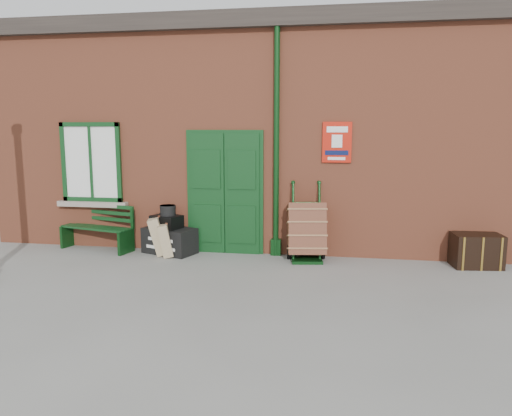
% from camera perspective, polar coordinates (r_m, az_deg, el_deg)
% --- Properties ---
extents(ground, '(80.00, 80.00, 0.00)m').
position_cam_1_polar(ground, '(7.91, -3.83, -7.78)').
color(ground, gray).
rests_on(ground, ground).
extents(station_building, '(10.30, 4.30, 4.36)m').
position_cam_1_polar(station_building, '(10.99, 0.38, 8.48)').
color(station_building, '#A95336').
rests_on(station_building, ground).
extents(bench, '(1.49, 0.77, 0.89)m').
position_cam_1_polar(bench, '(9.96, -17.53, -1.99)').
color(bench, '#0F3917').
rests_on(bench, ground).
extents(houdini_trunk, '(1.06, 0.81, 0.47)m').
position_cam_1_polar(houdini_trunk, '(9.37, -9.83, -3.69)').
color(houdini_trunk, black).
rests_on(houdini_trunk, ground).
extents(strongbox, '(0.62, 0.53, 0.24)m').
position_cam_1_polar(strongbox, '(9.32, -10.18, -1.55)').
color(strongbox, black).
rests_on(strongbox, houdini_trunk).
extents(hatbox, '(0.36, 0.36, 0.19)m').
position_cam_1_polar(hatbox, '(9.27, -10.04, -0.27)').
color(hatbox, black).
rests_on(hatbox, strongbox).
extents(suitcase_back, '(0.47, 0.56, 0.70)m').
position_cam_1_polar(suitcase_back, '(9.30, -11.09, -3.10)').
color(suitcase_back, tan).
rests_on(suitcase_back, ground).
extents(suitcase_front, '(0.39, 0.49, 0.60)m').
position_cam_1_polar(suitcase_front, '(9.16, -10.25, -3.59)').
color(suitcase_front, tan).
rests_on(suitcase_front, ground).
extents(porter_trolley, '(0.75, 0.80, 1.35)m').
position_cam_1_polar(porter_trolley, '(8.77, 5.78, -2.58)').
color(porter_trolley, black).
rests_on(porter_trolley, ground).
extents(dark_trunk, '(0.83, 0.60, 0.56)m').
position_cam_1_polar(dark_trunk, '(9.11, 23.87, -4.46)').
color(dark_trunk, black).
rests_on(dark_trunk, ground).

